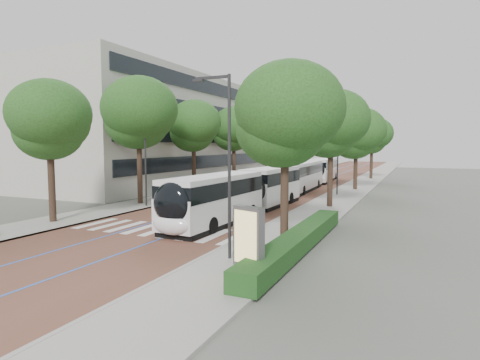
# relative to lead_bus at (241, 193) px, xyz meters

# --- Properties ---
(ground) EXTENTS (160.00, 160.00, 0.00)m
(ground) POSITION_rel_lead_bus_xyz_m (-2.67, -7.55, -1.63)
(ground) COLOR #51544C
(ground) RESTS_ON ground
(road) EXTENTS (11.00, 140.00, 0.02)m
(road) POSITION_rel_lead_bus_xyz_m (-2.67, 32.45, -1.62)
(road) COLOR brown
(road) RESTS_ON ground
(sidewalk_left) EXTENTS (4.00, 140.00, 0.12)m
(sidewalk_left) POSITION_rel_lead_bus_xyz_m (-10.17, 32.45, -1.57)
(sidewalk_left) COLOR gray
(sidewalk_left) RESTS_ON ground
(sidewalk_right) EXTENTS (4.00, 140.00, 0.12)m
(sidewalk_right) POSITION_rel_lead_bus_xyz_m (4.83, 32.45, -1.57)
(sidewalk_right) COLOR gray
(sidewalk_right) RESTS_ON ground
(kerb_left) EXTENTS (0.20, 140.00, 0.14)m
(kerb_left) POSITION_rel_lead_bus_xyz_m (-8.27, 32.45, -1.57)
(kerb_left) COLOR gray
(kerb_left) RESTS_ON ground
(kerb_right) EXTENTS (0.20, 140.00, 0.14)m
(kerb_right) POSITION_rel_lead_bus_xyz_m (2.93, 32.45, -1.57)
(kerb_right) COLOR gray
(kerb_right) RESTS_ON ground
(zebra_crossing) EXTENTS (10.55, 3.60, 0.01)m
(zebra_crossing) POSITION_rel_lead_bus_xyz_m (-2.47, -6.55, -1.60)
(zebra_crossing) COLOR silver
(zebra_crossing) RESTS_ON ground
(lane_line_left) EXTENTS (0.12, 126.00, 0.01)m
(lane_line_left) POSITION_rel_lead_bus_xyz_m (-4.27, 32.45, -1.60)
(lane_line_left) COLOR blue
(lane_line_left) RESTS_ON road
(lane_line_right) EXTENTS (0.12, 126.00, 0.01)m
(lane_line_right) POSITION_rel_lead_bus_xyz_m (-1.07, 32.45, -1.60)
(lane_line_right) COLOR blue
(lane_line_right) RESTS_ON road
(office_building) EXTENTS (18.11, 40.00, 14.00)m
(office_building) POSITION_rel_lead_bus_xyz_m (-22.15, 20.45, 5.37)
(office_building) COLOR #B0ADA3
(office_building) RESTS_ON ground
(hedge) EXTENTS (1.20, 14.00, 0.80)m
(hedge) POSITION_rel_lead_bus_xyz_m (6.43, -7.55, -1.11)
(hedge) COLOR #183C15
(hedge) RESTS_ON sidewalk_right
(streetlight_near) EXTENTS (1.82, 0.20, 8.00)m
(streetlight_near) POSITION_rel_lead_bus_xyz_m (3.95, -10.55, 3.19)
(streetlight_near) COLOR #2C2C2E
(streetlight_near) RESTS_ON sidewalk_right
(streetlight_far) EXTENTS (1.82, 0.20, 8.00)m
(streetlight_far) POSITION_rel_lead_bus_xyz_m (3.95, 14.45, 3.19)
(streetlight_far) COLOR #2C2C2E
(streetlight_far) RESTS_ON sidewalk_right
(lamp_post_left) EXTENTS (0.14, 0.14, 8.00)m
(lamp_post_left) POSITION_rel_lead_bus_xyz_m (-8.77, 0.45, 2.49)
(lamp_post_left) COLOR #2C2C2E
(lamp_post_left) RESTS_ON sidewalk_left
(trees_left) EXTENTS (6.37, 60.77, 10.25)m
(trees_left) POSITION_rel_lead_bus_xyz_m (-10.17, 19.87, 5.48)
(trees_left) COLOR black
(trees_left) RESTS_ON ground
(trees_right) EXTENTS (5.98, 47.67, 8.95)m
(trees_right) POSITION_rel_lead_bus_xyz_m (5.03, 13.92, 4.70)
(trees_right) COLOR black
(trees_right) RESTS_ON ground
(lead_bus) EXTENTS (3.28, 18.49, 3.20)m
(lead_bus) POSITION_rel_lead_bus_xyz_m (0.00, 0.00, 0.00)
(lead_bus) COLOR black
(lead_bus) RESTS_ON ground
(bus_queued_0) EXTENTS (2.92, 12.47, 3.20)m
(bus_queued_0) POSITION_rel_lead_bus_xyz_m (-0.36, 16.59, -0.00)
(bus_queued_0) COLOR silver
(bus_queued_0) RESTS_ON ground
(bus_queued_1) EXTENTS (3.24, 12.52, 3.20)m
(bus_queued_1) POSITION_rel_lead_bus_xyz_m (-0.71, 29.63, -0.00)
(bus_queued_1) COLOR silver
(bus_queued_1) RESTS_ON ground
(ad_panel) EXTENTS (1.34, 0.76, 2.70)m
(ad_panel) POSITION_rel_lead_bus_xyz_m (5.89, -12.56, -0.09)
(ad_panel) COLOR #59595B
(ad_panel) RESTS_ON sidewalk_right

